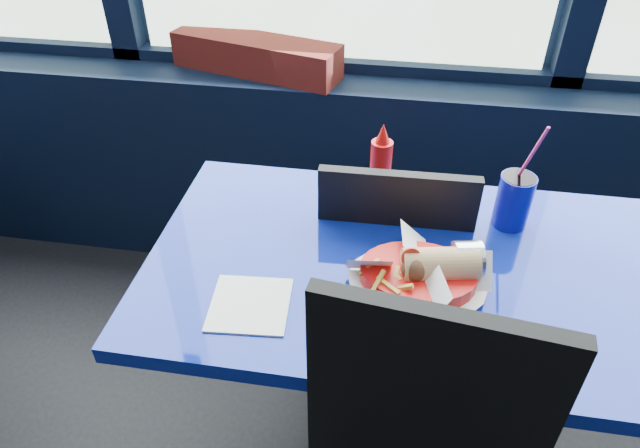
{
  "coord_description": "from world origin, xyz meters",
  "views": [
    {
      "loc": [
        0.25,
        1.01,
        1.62
      ],
      "look_at": [
        0.09,
        1.98,
        0.85
      ],
      "focal_mm": 32.0,
      "sensor_mm": 36.0,
      "label": 1
    }
  ],
  "objects_px": {
    "chair_near_back": "(392,263)",
    "ketchup_bottle": "(381,164)",
    "near_table": "(403,318)",
    "planter_box": "(256,55)",
    "food_basket": "(421,274)",
    "soda_cup": "(514,200)"
  },
  "relations": [
    {
      "from": "near_table",
      "to": "planter_box",
      "type": "distance_m",
      "value": 1.09
    },
    {
      "from": "chair_near_back",
      "to": "ketchup_bottle",
      "type": "bearing_deg",
      "value": -4.62
    },
    {
      "from": "food_basket",
      "to": "ketchup_bottle",
      "type": "xyz_separation_m",
      "value": [
        -0.12,
        0.33,
        0.06
      ]
    },
    {
      "from": "near_table",
      "to": "soda_cup",
      "type": "relative_size",
      "value": 4.19
    },
    {
      "from": "chair_near_back",
      "to": "planter_box",
      "type": "height_order",
      "value": "planter_box"
    },
    {
      "from": "planter_box",
      "to": "food_basket",
      "type": "relative_size",
      "value": 2.0
    },
    {
      "from": "near_table",
      "to": "planter_box",
      "type": "height_order",
      "value": "planter_box"
    },
    {
      "from": "food_basket",
      "to": "soda_cup",
      "type": "bearing_deg",
      "value": 64.53
    },
    {
      "from": "planter_box",
      "to": "chair_near_back",
      "type": "bearing_deg",
      "value": -33.81
    },
    {
      "from": "chair_near_back",
      "to": "ketchup_bottle",
      "type": "xyz_separation_m",
      "value": [
        -0.05,
        0.0,
        0.33
      ]
    },
    {
      "from": "food_basket",
      "to": "soda_cup",
      "type": "xyz_separation_m",
      "value": [
        0.21,
        0.26,
        0.04
      ]
    },
    {
      "from": "chair_near_back",
      "to": "planter_box",
      "type": "bearing_deg",
      "value": -50.34
    },
    {
      "from": "chair_near_back",
      "to": "soda_cup",
      "type": "height_order",
      "value": "soda_cup"
    },
    {
      "from": "food_basket",
      "to": "near_table",
      "type": "bearing_deg",
      "value": 121.1
    },
    {
      "from": "near_table",
      "to": "ketchup_bottle",
      "type": "relative_size",
      "value": 5.78
    },
    {
      "from": "near_table",
      "to": "planter_box",
      "type": "relative_size",
      "value": 1.99
    },
    {
      "from": "chair_near_back",
      "to": "food_basket",
      "type": "relative_size",
      "value": 2.95
    },
    {
      "from": "food_basket",
      "to": "planter_box",
      "type": "bearing_deg",
      "value": 136.13
    },
    {
      "from": "planter_box",
      "to": "food_basket",
      "type": "bearing_deg",
      "value": -42.54
    },
    {
      "from": "planter_box",
      "to": "soda_cup",
      "type": "relative_size",
      "value": 2.11
    },
    {
      "from": "chair_near_back",
      "to": "ketchup_bottle",
      "type": "distance_m",
      "value": 0.33
    },
    {
      "from": "near_table",
      "to": "ketchup_bottle",
      "type": "distance_m",
      "value": 0.39
    }
  ]
}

